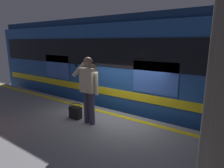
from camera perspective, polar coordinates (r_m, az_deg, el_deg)
The scene contains 8 objects.
ground_plane at distance 6.31m, azimuth 2.54°, elevation -18.03°, with size 23.72×23.72×0.00m, color #4C4742.
platform at distance 4.70m, azimuth -11.64°, elevation -21.90°, with size 14.61×4.00×1.14m, color gray.
safety_line at distance 5.58m, azimuth 0.98°, elevation -9.17°, with size 14.32×0.16×0.01m, color yellow.
track_rail_near at distance 7.19m, azimuth 7.79°, elevation -13.38°, with size 19.00×0.08×0.16m, color slate.
track_rail_far at distance 8.39m, azimuth 12.36°, elevation -9.65°, with size 19.00×0.08×0.16m, color slate.
train_carriage at distance 7.70m, azimuth 2.90°, elevation 7.00°, with size 11.70×3.09×3.85m.
passenger at distance 4.78m, azimuth -6.89°, elevation -0.39°, with size 0.57×0.55×1.70m.
handbag at distance 5.39m, azimuth -10.85°, elevation -8.17°, with size 0.34×0.31×0.39m.
Camera 1 is at (-2.89, 4.60, 3.21)m, focal length 30.72 mm.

